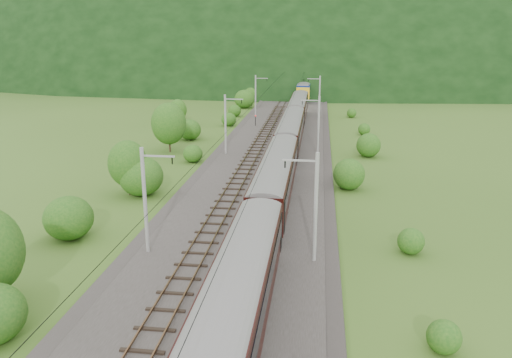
# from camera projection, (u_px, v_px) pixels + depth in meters

# --- Properties ---
(ground) EXTENTS (600.00, 600.00, 0.00)m
(ground) POSITION_uv_depth(u_px,v_px,m) (229.00, 259.00, 36.84)
(ground) COLOR #36561A
(ground) RESTS_ON ground
(railbed) EXTENTS (14.00, 220.00, 0.30)m
(railbed) POSITION_uv_depth(u_px,v_px,m) (248.00, 211.00, 46.32)
(railbed) COLOR #38332D
(railbed) RESTS_ON ground
(track_left) EXTENTS (2.40, 220.00, 0.27)m
(track_left) POSITION_uv_depth(u_px,v_px,m) (223.00, 208.00, 46.55)
(track_left) COLOR brown
(track_left) RESTS_ON railbed
(track_right) EXTENTS (2.40, 220.00, 0.27)m
(track_right) POSITION_uv_depth(u_px,v_px,m) (274.00, 210.00, 45.97)
(track_right) COLOR brown
(track_right) RESTS_ON railbed
(catenary_left) EXTENTS (2.54, 192.28, 8.00)m
(catenary_left) POSITION_uv_depth(u_px,v_px,m) (226.00, 123.00, 66.78)
(catenary_left) COLOR gray
(catenary_left) RESTS_ON railbed
(catenary_right) EXTENTS (2.54, 192.28, 8.00)m
(catenary_right) POSITION_uv_depth(u_px,v_px,m) (318.00, 125.00, 65.31)
(catenary_right) COLOR gray
(catenary_right) RESTS_ON railbed
(overhead_wires) EXTENTS (4.83, 198.00, 0.03)m
(overhead_wires) POSITION_uv_depth(u_px,v_px,m) (248.00, 138.00, 44.37)
(overhead_wires) COLOR black
(overhead_wires) RESTS_ON ground
(mountain_main) EXTENTS (504.00, 360.00, 244.00)m
(mountain_main) POSITION_uv_depth(u_px,v_px,m) (310.00, 62.00, 284.38)
(mountain_main) COLOR black
(mountain_main) RESTS_ON ground
(mountain_ridge) EXTENTS (336.00, 280.00, 132.00)m
(mountain_ridge) POSITION_uv_depth(u_px,v_px,m) (133.00, 58.00, 336.92)
(mountain_ridge) COLOR black
(mountain_ridge) RESTS_ON ground
(train) EXTENTS (3.04, 146.35, 5.29)m
(train) POSITION_uv_depth(u_px,v_px,m) (285.00, 145.00, 58.05)
(train) COLOR black
(train) RESTS_ON ground
(hazard_post_near) EXTENTS (0.14, 0.14, 1.33)m
(hazard_post_near) POSITION_uv_depth(u_px,v_px,m) (284.00, 116.00, 94.34)
(hazard_post_near) COLOR red
(hazard_post_near) RESTS_ON railbed
(hazard_post_far) EXTENTS (0.18, 0.18, 1.66)m
(hazard_post_far) POSITION_uv_depth(u_px,v_px,m) (274.00, 151.00, 65.83)
(hazard_post_far) COLOR red
(hazard_post_far) RESTS_ON railbed
(signal) EXTENTS (0.20, 0.20, 1.85)m
(signal) POSITION_uv_depth(u_px,v_px,m) (255.00, 119.00, 88.19)
(signal) COLOR black
(signal) RESTS_ON railbed
(vegetation_left) EXTENTS (12.82, 143.61, 6.94)m
(vegetation_left) POSITION_uv_depth(u_px,v_px,m) (138.00, 160.00, 54.46)
(vegetation_left) COLOR #1B5115
(vegetation_left) RESTS_ON ground
(vegetation_right) EXTENTS (7.41, 107.23, 3.05)m
(vegetation_right) POSITION_uv_depth(u_px,v_px,m) (386.00, 209.00, 43.43)
(vegetation_right) COLOR #1B5115
(vegetation_right) RESTS_ON ground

